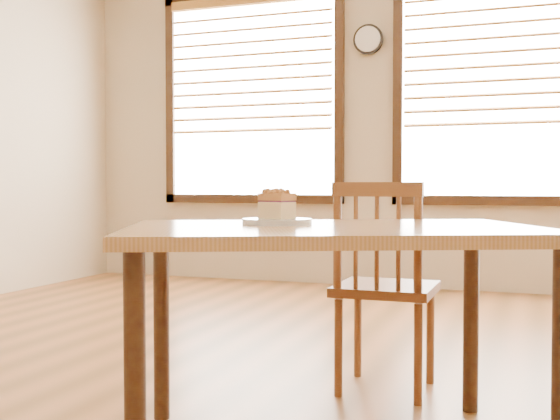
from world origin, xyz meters
name	(u,v)px	position (x,y,z in m)	size (l,w,h in m)	color
window_left	(251,85)	(-1.90, 3.97, 1.81)	(1.76, 0.10, 1.96)	white
window_right	(501,72)	(0.30, 3.97, 1.81)	(1.76, 0.10, 1.96)	white
wall_clock	(368,39)	(-0.80, 3.96, 2.15)	(0.26, 0.05, 0.26)	black
cafe_table_main	(334,252)	(-0.05, 0.17, 0.66)	(1.58, 1.36, 0.75)	#B67E47
cafe_chair_main	(384,285)	(-0.03, 0.88, 0.46)	(0.41, 0.41, 0.91)	brown
plate	(277,222)	(-0.26, 0.20, 0.76)	(0.24, 0.24, 0.02)	white
cake_slice	(277,203)	(-0.26, 0.20, 0.82)	(0.13, 0.11, 0.11)	#D7B479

